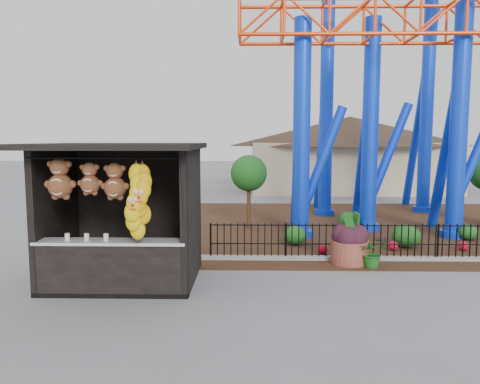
{
  "coord_description": "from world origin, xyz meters",
  "views": [
    {
      "loc": [
        -0.15,
        -9.19,
        3.21
      ],
      "look_at": [
        -0.38,
        1.5,
        2.0
      ],
      "focal_mm": 35.0,
      "sensor_mm": 36.0,
      "label": 1
    }
  ],
  "objects_px": {
    "roller_coaster": "(397,49)",
    "prize_booth": "(121,216)",
    "terracotta_planter": "(350,252)",
    "potted_plant": "(373,252)"
  },
  "relations": [
    {
      "from": "roller_coaster",
      "to": "prize_booth",
      "type": "bearing_deg",
      "value": -137.89
    },
    {
      "from": "terracotta_planter",
      "to": "prize_booth",
      "type": "bearing_deg",
      "value": -161.63
    },
    {
      "from": "prize_booth",
      "to": "potted_plant",
      "type": "height_order",
      "value": "prize_booth"
    },
    {
      "from": "terracotta_planter",
      "to": "potted_plant",
      "type": "bearing_deg",
      "value": -36.84
    },
    {
      "from": "prize_booth",
      "to": "terracotta_planter",
      "type": "distance_m",
      "value": 5.83
    },
    {
      "from": "terracotta_planter",
      "to": "potted_plant",
      "type": "height_order",
      "value": "potted_plant"
    },
    {
      "from": "potted_plant",
      "to": "terracotta_planter",
      "type": "bearing_deg",
      "value": 135.84
    },
    {
      "from": "prize_booth",
      "to": "potted_plant",
      "type": "relative_size",
      "value": 4.43
    },
    {
      "from": "prize_booth",
      "to": "terracotta_planter",
      "type": "height_order",
      "value": "prize_booth"
    },
    {
      "from": "terracotta_planter",
      "to": "potted_plant",
      "type": "relative_size",
      "value": 1.22
    }
  ]
}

